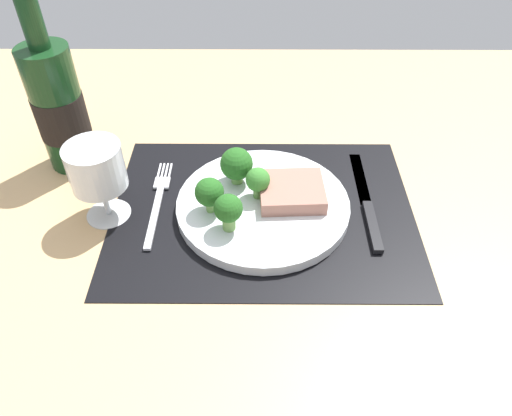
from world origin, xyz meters
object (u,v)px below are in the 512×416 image
(plate, at_px, (263,205))
(knife, at_px, (367,206))
(steak, at_px, (292,192))
(fork, at_px, (158,201))
(wine_bottle, at_px, (59,106))
(wine_glass, at_px, (97,171))

(plate, distance_m, knife, 0.16)
(plate, distance_m, steak, 0.05)
(fork, relative_size, wine_bottle, 0.65)
(knife, relative_size, wine_bottle, 0.78)
(fork, distance_m, wine_glass, 0.11)
(steak, relative_size, knife, 0.41)
(wine_bottle, xyz_separation_m, wine_glass, (0.09, -0.13, -0.02))
(wine_bottle, bearing_deg, fork, -34.55)
(knife, distance_m, wine_glass, 0.40)
(wine_glass, bearing_deg, knife, 2.11)
(steak, distance_m, knife, 0.12)
(plate, height_order, fork, plate)
(steak, relative_size, wine_glass, 0.77)
(plate, bearing_deg, fork, 174.94)
(wine_bottle, bearing_deg, steak, -17.29)
(plate, bearing_deg, wine_bottle, 158.95)
(steak, bearing_deg, knife, -2.35)
(fork, distance_m, knife, 0.32)
(plate, relative_size, fork, 1.34)
(fork, xyz_separation_m, wine_glass, (-0.07, -0.02, 0.08))
(wine_bottle, height_order, wine_glass, wine_bottle)
(fork, xyz_separation_m, knife, (0.32, -0.01, 0.00))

